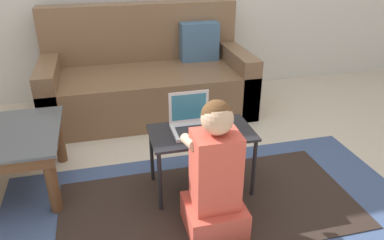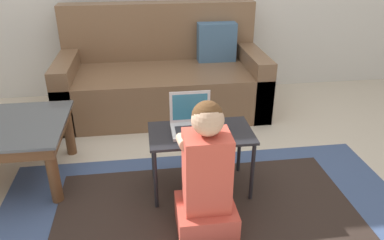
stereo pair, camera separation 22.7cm
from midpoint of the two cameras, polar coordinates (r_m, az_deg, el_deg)
name	(u,v)px [view 1 (the left image)]	position (r m, az deg, el deg)	size (l,w,h in m)	color
ground_plane	(185,186)	(2.51, -3.68, -10.04)	(16.00, 16.00, 0.00)	beige
area_rug	(209,205)	(2.34, -0.22, -12.94)	(2.47, 1.21, 0.01)	#3D517A
couch	(148,78)	(3.51, -8.60, 6.33)	(1.82, 0.91, 0.93)	brown
laptop_desk	(201,139)	(2.29, -1.38, -2.95)	(0.63, 0.36, 0.42)	black
laptop	(192,125)	(2.27, -2.87, -0.77)	(0.25, 0.21, 0.22)	silver
computer_mouse	(225,127)	(2.27, 2.24, -1.22)	(0.06, 0.09, 0.04)	black
person_seated	(215,178)	(1.99, 0.23, -8.90)	(0.32, 0.38, 0.78)	#CC4C3D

